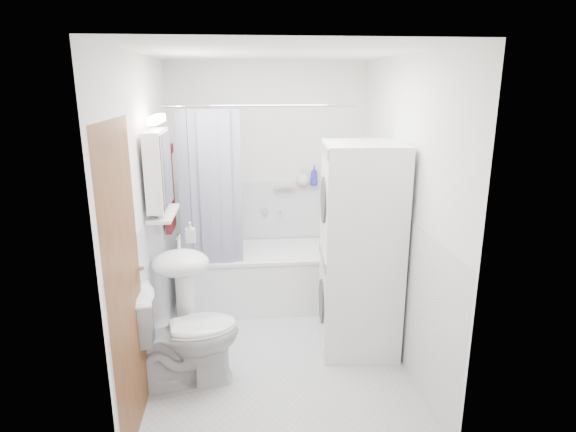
{
  "coord_description": "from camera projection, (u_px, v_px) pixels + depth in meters",
  "views": [
    {
      "loc": [
        -0.25,
        -3.62,
        2.2
      ],
      "look_at": [
        0.1,
        0.15,
        1.14
      ],
      "focal_mm": 30.0,
      "sensor_mm": 36.0,
      "label": 1
    }
  ],
  "objects": [
    {
      "name": "floor",
      "position": [
        278.0,
        350.0,
        4.08
      ],
      "size": [
        2.6,
        2.6,
        0.0
      ],
      "primitive_type": "plane",
      "color": "#B6B6BA",
      "rests_on": "ground"
    },
    {
      "name": "room_walls",
      "position": [
        277.0,
        178.0,
        3.68
      ],
      "size": [
        2.6,
        2.6,
        2.6
      ],
      "color": "white",
      "rests_on": "ground"
    },
    {
      "name": "wainscot",
      "position": [
        276.0,
        271.0,
        4.2
      ],
      "size": [
        1.98,
        2.58,
        2.58
      ],
      "color": "white",
      "rests_on": "ground"
    },
    {
      "name": "door",
      "position": [
        141.0,
        268.0,
        3.2
      ],
      "size": [
        0.05,
        2.0,
        2.0
      ],
      "color": "brown",
      "rests_on": "ground"
    },
    {
      "name": "bathtub",
      "position": [
        263.0,
        274.0,
        4.87
      ],
      "size": [
        1.51,
        0.71,
        0.57
      ],
      "color": "white",
      "rests_on": "ground"
    },
    {
      "name": "tub_spout",
      "position": [
        280.0,
        211.0,
        5.05
      ],
      "size": [
        0.04,
        0.12,
        0.04
      ],
      "primitive_type": "cylinder",
      "rotation": [
        1.57,
        0.0,
        0.0
      ],
      "color": "silver",
      "rests_on": "room_walls"
    },
    {
      "name": "curtain_rod",
      "position": [
        261.0,
        106.0,
        4.13
      ],
      "size": [
        1.69,
        0.02,
        0.02
      ],
      "primitive_type": "cylinder",
      "rotation": [
        0.0,
        1.57,
        0.0
      ],
      "color": "silver",
      "rests_on": "room_walls"
    },
    {
      "name": "shower_curtain",
      "position": [
        210.0,
        192.0,
        4.29
      ],
      "size": [
        0.55,
        0.02,
        1.45
      ],
      "color": "#141948",
      "rests_on": "curtain_rod"
    },
    {
      "name": "sink",
      "position": [
        182.0,
        280.0,
        3.75
      ],
      "size": [
        0.44,
        0.37,
        1.04
      ],
      "color": "white",
      "rests_on": "ground"
    },
    {
      "name": "medicine_cabinet",
      "position": [
        158.0,
        168.0,
        3.68
      ],
      "size": [
        0.13,
        0.5,
        0.71
      ],
      "color": "white",
      "rests_on": "room_walls"
    },
    {
      "name": "shelf",
      "position": [
        164.0,
        214.0,
        3.77
      ],
      "size": [
        0.18,
        0.54,
        0.02
      ],
      "primitive_type": "cube",
      "color": "silver",
      "rests_on": "room_walls"
    },
    {
      "name": "shower_caddy",
      "position": [
        284.0,
        187.0,
        4.98
      ],
      "size": [
        0.22,
        0.06,
        0.02
      ],
      "primitive_type": "cube",
      "color": "silver",
      "rests_on": "room_walls"
    },
    {
      "name": "towel",
      "position": [
        169.0,
        187.0,
        4.37
      ],
      "size": [
        0.07,
        0.33,
        0.8
      ],
      "color": "maroon",
      "rests_on": "room_walls"
    },
    {
      "name": "washer_dryer",
      "position": [
        360.0,
        250.0,
        3.93
      ],
      "size": [
        0.67,
        0.66,
        1.75
      ],
      "rotation": [
        0.0,
        0.0,
        -0.07
      ],
      "color": "white",
      "rests_on": "ground"
    },
    {
      "name": "toilet",
      "position": [
        184.0,
        335.0,
        3.54
      ],
      "size": [
        0.89,
        0.62,
        0.8
      ],
      "primitive_type": "imported",
      "rotation": [
        0.0,
        0.0,
        1.79
      ],
      "color": "white",
      "rests_on": "ground"
    },
    {
      "name": "soap_pump",
      "position": [
        191.0,
        237.0,
        4.0
      ],
      "size": [
        0.08,
        0.17,
        0.08
      ],
      "primitive_type": "imported",
      "color": "gray",
      "rests_on": "sink"
    },
    {
      "name": "shelf_bottle",
      "position": [
        160.0,
        213.0,
        3.62
      ],
      "size": [
        0.07,
        0.18,
        0.07
      ],
      "primitive_type": "imported",
      "color": "gray",
      "rests_on": "shelf"
    },
    {
      "name": "shelf_cup",
      "position": [
        165.0,
        202.0,
        3.87
      ],
      "size": [
        0.1,
        0.09,
        0.1
      ],
      "primitive_type": "imported",
      "color": "gray",
      "rests_on": "shelf"
    },
    {
      "name": "shampoo_a",
      "position": [
        303.0,
        179.0,
        4.97
      ],
      "size": [
        0.13,
        0.17,
        0.13
      ],
      "primitive_type": "imported",
      "color": "gray",
      "rests_on": "shower_caddy"
    },
    {
      "name": "shampoo_b",
      "position": [
        314.0,
        182.0,
        4.99
      ],
      "size": [
        0.08,
        0.21,
        0.08
      ],
      "primitive_type": "imported",
      "color": "#3029A6",
      "rests_on": "shower_caddy"
    }
  ]
}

